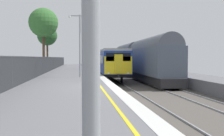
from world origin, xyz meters
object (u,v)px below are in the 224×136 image
(freight_train_adjacent_track, at_px, (138,58))
(platform_lamp_mid, at_px, (80,40))
(commuter_train_at_platform, at_px, (97,60))
(speed_limit_sign, at_px, (93,58))
(signal_gantry, at_px, (95,47))
(background_tree_centre, at_px, (47,36))
(background_tree_left, at_px, (44,23))

(freight_train_adjacent_track, xyz_separation_m, platform_lamp_mid, (-7.65, -9.77, 1.64))
(commuter_train_at_platform, distance_m, speed_limit_sign, 20.41)
(signal_gantry, height_order, background_tree_centre, background_tree_centre)
(signal_gantry, distance_m, background_tree_centre, 11.25)
(speed_limit_sign, height_order, background_tree_left, background_tree_left)
(signal_gantry, bearing_deg, background_tree_centre, 134.26)
(signal_gantry, distance_m, platform_lamp_mid, 13.93)
(commuter_train_at_platform, distance_m, freight_train_adjacent_track, 21.14)
(commuter_train_at_platform, bearing_deg, background_tree_left, -123.01)
(freight_train_adjacent_track, height_order, speed_limit_sign, freight_train_adjacent_track)
(speed_limit_sign, bearing_deg, freight_train_adjacent_track, -4.22)
(signal_gantry, bearing_deg, commuter_train_at_platform, 84.95)
(freight_train_adjacent_track, height_order, platform_lamp_mid, platform_lamp_mid)
(speed_limit_sign, xyz_separation_m, platform_lamp_mid, (-1.80, -10.20, 1.65))
(commuter_train_at_platform, xyz_separation_m, signal_gantry, (-1.48, -16.76, 2.00))
(freight_train_adjacent_track, relative_size, signal_gantry, 4.96)
(background_tree_left, xyz_separation_m, background_tree_centre, (-0.12, 5.08, -1.50))
(commuter_train_at_platform, xyz_separation_m, background_tree_left, (-9.06, -13.95, 5.70))
(signal_gantry, relative_size, platform_lamp_mid, 0.94)
(commuter_train_at_platform, height_order, signal_gantry, signal_gantry)
(commuter_train_at_platform, distance_m, background_tree_centre, 13.43)
(platform_lamp_mid, bearing_deg, freight_train_adjacent_track, 51.93)
(platform_lamp_mid, bearing_deg, background_tree_centre, 104.33)
(platform_lamp_mid, bearing_deg, commuter_train_at_platform, 83.19)
(speed_limit_sign, relative_size, platform_lamp_mid, 0.46)
(commuter_train_at_platform, xyz_separation_m, speed_limit_sign, (-1.85, -20.33, 0.39))
(freight_train_adjacent_track, distance_m, background_tree_left, 15.66)
(background_tree_left, bearing_deg, platform_lamp_mid, -71.92)
(freight_train_adjacent_track, xyz_separation_m, background_tree_centre, (-13.18, 11.89, 3.79))
(freight_train_adjacent_track, distance_m, signal_gantry, 6.97)
(freight_train_adjacent_track, height_order, background_tree_left, background_tree_left)
(signal_gantry, distance_m, speed_limit_sign, 3.93)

